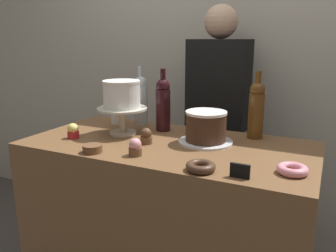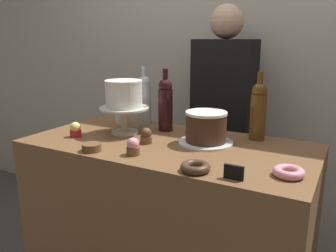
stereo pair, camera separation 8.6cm
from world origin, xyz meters
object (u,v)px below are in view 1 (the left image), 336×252
(price_sign_chalkboard, at_px, (240,171))
(coffee_cup_ceramic, at_px, (118,116))
(donut_chocolate, at_px, (201,167))
(chocolate_round_cake, at_px, (206,126))
(wine_bottle_amber, at_px, (256,109))
(wine_bottle_dark_red, at_px, (163,104))
(white_layer_cake, at_px, (122,94))
(wine_bottle_clear, at_px, (141,99))
(cupcake_strawberry, at_px, (135,147))
(cupcake_lemon, at_px, (73,131))
(cupcake_chocolate, at_px, (146,136))
(cake_stand_pedestal, at_px, (122,116))
(donut_pink, at_px, (292,170))
(cookie_stack, at_px, (92,149))
(barista_figure, at_px, (217,130))

(price_sign_chalkboard, distance_m, coffee_cup_ceramic, 0.96)
(donut_chocolate, xyz_separation_m, coffee_cup_ceramic, (-0.68, 0.48, 0.03))
(chocolate_round_cake, relative_size, donut_chocolate, 1.70)
(wine_bottle_amber, xyz_separation_m, wine_bottle_dark_red, (-0.47, -0.07, 0.00))
(white_layer_cake, relative_size, price_sign_chalkboard, 2.67)
(wine_bottle_clear, distance_m, cupcake_strawberry, 0.56)
(price_sign_chalkboard, bearing_deg, coffee_cup_ceramic, 149.69)
(cupcake_lemon, distance_m, donut_chocolate, 0.73)
(cupcake_chocolate, relative_size, coffee_cup_ceramic, 0.87)
(cupcake_lemon, xyz_separation_m, donut_chocolate, (0.71, -0.14, -0.02))
(donut_chocolate, bearing_deg, cupcake_lemon, 169.13)
(wine_bottle_dark_red, distance_m, cupcake_strawberry, 0.43)
(price_sign_chalkboard, bearing_deg, cupcake_strawberry, 173.80)
(donut_chocolate, bearing_deg, price_sign_chalkboard, -1.94)
(cake_stand_pedestal, distance_m, wine_bottle_amber, 0.66)
(chocolate_round_cake, height_order, coffee_cup_ceramic, chocolate_round_cake)
(donut_pink, bearing_deg, donut_chocolate, -159.73)
(wine_bottle_clear, xyz_separation_m, cookie_stack, (0.06, -0.53, -0.13))
(chocolate_round_cake, bearing_deg, coffee_cup_ceramic, 166.68)
(cake_stand_pedestal, bearing_deg, barista_figure, 63.19)
(cake_stand_pedestal, distance_m, cupcake_chocolate, 0.22)
(chocolate_round_cake, xyz_separation_m, cupcake_chocolate, (-0.24, -0.13, -0.05))
(donut_chocolate, height_order, cookie_stack, same)
(cookie_stack, bearing_deg, donut_chocolate, -0.06)
(white_layer_cake, xyz_separation_m, price_sign_chalkboard, (0.68, -0.31, -0.18))
(wine_bottle_dark_red, relative_size, cupcake_chocolate, 4.38)
(wine_bottle_dark_red, xyz_separation_m, donut_chocolate, (0.38, -0.46, -0.13))
(chocolate_round_cake, height_order, cupcake_chocolate, chocolate_round_cake)
(wine_bottle_amber, bearing_deg, coffee_cup_ceramic, -176.65)
(chocolate_round_cake, relative_size, donut_pink, 1.70)
(chocolate_round_cake, xyz_separation_m, price_sign_chalkboard, (0.25, -0.35, -0.05))
(cupcake_lemon, distance_m, cupcake_strawberry, 0.42)
(cake_stand_pedestal, xyz_separation_m, wine_bottle_dark_red, (0.15, 0.15, 0.05))
(white_layer_cake, bearing_deg, chocolate_round_cake, 4.59)
(cupcake_strawberry, xyz_separation_m, donut_chocolate, (0.31, -0.04, -0.02))
(barista_figure, bearing_deg, price_sign_chalkboard, -68.02)
(donut_chocolate, xyz_separation_m, cookie_stack, (-0.49, 0.00, 0.00))
(cupcake_chocolate, bearing_deg, price_sign_chalkboard, -23.73)
(cupcake_strawberry, distance_m, coffee_cup_ceramic, 0.57)
(cupcake_lemon, xyz_separation_m, donut_pink, (1.02, -0.02, -0.02))
(chocolate_round_cake, height_order, donut_pink, chocolate_round_cake)
(chocolate_round_cake, bearing_deg, cookie_stack, -138.88)
(wine_bottle_clear, bearing_deg, wine_bottle_amber, -0.60)
(wine_bottle_dark_red, relative_size, cupcake_lemon, 4.38)
(wine_bottle_dark_red, height_order, cupcake_lemon, wine_bottle_dark_red)
(wine_bottle_dark_red, bearing_deg, cake_stand_pedestal, -135.71)
(cake_stand_pedestal, height_order, wine_bottle_amber, wine_bottle_amber)
(donut_chocolate, bearing_deg, wine_bottle_clear, 136.40)
(white_layer_cake, xyz_separation_m, barista_figure, (0.31, 0.61, -0.30))
(white_layer_cake, distance_m, wine_bottle_clear, 0.23)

